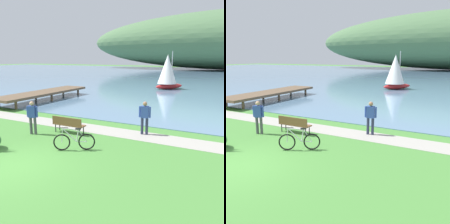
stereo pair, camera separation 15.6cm
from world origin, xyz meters
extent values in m
plane|color=#478438|center=(0.00, 0.00, 0.00)|extent=(200.00, 200.00, 0.00)
cube|color=#5B7F9E|center=(0.00, 47.33, 0.02)|extent=(180.00, 80.00, 0.04)
cube|color=#A39E93|center=(0.00, 5.55, 0.01)|extent=(60.00, 1.50, 0.01)
cube|color=brown|center=(-0.75, 4.29, 0.45)|extent=(1.81, 0.50, 0.05)
cube|color=brown|center=(-0.75, 4.08, 0.68)|extent=(1.80, 0.06, 0.40)
cylinder|color=#2D2D33|center=(-1.52, 4.45, 0.23)|extent=(0.05, 0.05, 0.45)
cylinder|color=#2D2D33|center=(0.01, 4.47, 0.23)|extent=(0.05, 0.05, 0.45)
cylinder|color=#2D2D33|center=(-1.51, 4.11, 0.23)|extent=(0.05, 0.05, 0.45)
cylinder|color=#2D2D33|center=(0.02, 4.13, 0.23)|extent=(0.05, 0.05, 0.45)
torus|color=black|center=(0.53, 2.10, 0.36)|extent=(0.64, 0.43, 0.72)
torus|color=black|center=(1.42, 2.65, 0.36)|extent=(0.64, 0.43, 0.72)
cylinder|color=silver|center=(0.81, 2.28, 0.67)|extent=(0.54, 0.36, 0.61)
cylinder|color=silver|center=(0.85, 2.30, 0.94)|extent=(0.58, 0.38, 0.09)
cylinder|color=silver|center=(1.09, 2.45, 0.65)|extent=(0.13, 0.10, 0.54)
cylinder|color=silver|center=(1.24, 2.54, 0.37)|extent=(0.38, 0.25, 0.05)
cylinder|color=silver|center=(1.27, 2.56, 0.64)|extent=(0.33, 0.22, 0.56)
cylinder|color=silver|center=(0.55, 2.11, 0.66)|extent=(0.09, 0.08, 0.60)
cube|color=black|center=(1.13, 2.47, 0.94)|extent=(0.26, 0.21, 0.05)
cylinder|color=black|center=(0.57, 2.13, 1.00)|extent=(0.42, 0.27, 0.02)
cylinder|color=#282D47|center=(2.68, 5.85, 0.44)|extent=(0.14, 0.14, 0.88)
cylinder|color=#282D47|center=(2.91, 5.90, 0.44)|extent=(0.14, 0.14, 0.88)
cube|color=#334CA5|center=(2.79, 5.87, 1.18)|extent=(0.42, 0.29, 0.60)
sphere|color=#9E7051|center=(2.79, 5.87, 1.60)|extent=(0.22, 0.22, 0.22)
cylinder|color=#334CA5|center=(2.54, 5.82, 1.18)|extent=(0.09, 0.09, 0.56)
cylinder|color=#334CA5|center=(3.05, 5.92, 1.18)|extent=(0.09, 0.09, 0.56)
cylinder|color=#4C4C51|center=(-2.38, 3.24, 0.44)|extent=(0.14, 0.14, 0.88)
cylinder|color=#4C4C51|center=(-2.15, 3.30, 0.44)|extent=(0.14, 0.14, 0.88)
cube|color=#334CA5|center=(-2.26, 3.27, 1.18)|extent=(0.42, 0.31, 0.60)
sphere|color=tan|center=(-2.26, 3.27, 1.60)|extent=(0.22, 0.22, 0.22)
cylinder|color=#334CA5|center=(-2.51, 3.20, 1.18)|extent=(0.09, 0.09, 0.56)
cylinder|color=#334CA5|center=(-2.01, 3.34, 1.18)|extent=(0.09, 0.09, 0.56)
ellipsoid|color=#B22323|center=(-1.21, 24.58, 0.37)|extent=(3.14, 3.69, 0.67)
cylinder|color=#B2B2B2|center=(-1.03, 24.82, 2.61)|extent=(0.10, 0.10, 3.81)
cone|color=white|center=(-1.42, 24.30, 2.42)|extent=(3.16, 3.16, 3.43)
cube|color=brown|center=(-9.00, 11.33, 0.70)|extent=(2.40, 10.00, 0.20)
cylinder|color=brown|center=(-8.04, 7.33, 0.30)|extent=(0.20, 0.20, 0.60)
cylinder|color=brown|center=(-9.96, 11.33, 0.30)|extent=(0.20, 0.20, 0.60)
cylinder|color=brown|center=(-8.04, 11.33, 0.30)|extent=(0.20, 0.20, 0.60)
cylinder|color=brown|center=(-9.96, 15.33, 0.30)|extent=(0.20, 0.20, 0.60)
cylinder|color=brown|center=(-8.04, 15.33, 0.30)|extent=(0.20, 0.20, 0.60)
camera|label=1|loc=(7.26, -6.02, 3.92)|focal=41.21mm
camera|label=2|loc=(7.39, -5.95, 3.92)|focal=41.21mm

